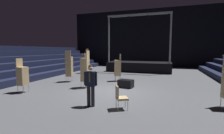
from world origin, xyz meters
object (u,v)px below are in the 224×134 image
chair_stack_mid_centre (86,61)px  equipment_road_case (126,84)px  chair_stack_front_right (69,66)px  chair_stack_mid_right (85,69)px  chair_stack_mid_left (22,76)px  loose_chair_near_man (120,96)px  chair_stack_rear_left (118,68)px  stage_riser (139,66)px  man_with_tie (91,83)px

chair_stack_mid_centre → equipment_road_case: size_ratio=2.75×
chair_stack_front_right → chair_stack_mid_right: 2.44m
chair_stack_mid_left → chair_stack_mid_centre: size_ratio=0.76×
chair_stack_mid_centre → loose_chair_near_man: bearing=160.5°
chair_stack_rear_left → loose_chair_near_man: size_ratio=2.17×
loose_chair_near_man → chair_stack_front_right: bearing=-158.5°
stage_riser → chair_stack_rear_left: (-0.66, -6.17, 0.41)m
stage_riser → equipment_road_case: bearing=-87.0°
chair_stack_mid_centre → equipment_road_case: chair_stack_mid_centre is taller
man_with_tie → chair_stack_mid_right: 3.45m
chair_stack_mid_left → chair_stack_rear_left: bearing=141.2°
man_with_tie → equipment_road_case: size_ratio=1.94×
chair_stack_front_right → chair_stack_mid_right: size_ratio=1.00×
stage_riser → chair_stack_rear_left: stage_riser is taller
stage_riser → chair_stack_mid_centre: bearing=-147.4°
stage_riser → loose_chair_near_man: size_ratio=7.11×
equipment_road_case → chair_stack_mid_right: bearing=-160.1°
chair_stack_mid_left → chair_stack_rear_left: size_ratio=0.92×
stage_riser → chair_stack_mid_left: stage_riser is taller
chair_stack_front_right → equipment_road_case: size_ratio=2.56×
man_with_tie → chair_stack_mid_centre: size_ratio=0.70×
chair_stack_mid_left → equipment_road_case: bearing=121.4°
chair_stack_mid_right → equipment_road_case: size_ratio=2.56×
chair_stack_mid_left → loose_chair_near_man: size_ratio=1.99×
stage_riser → loose_chair_near_man: stage_riser is taller
stage_riser → chair_stack_mid_centre: (-4.93, -3.15, 0.62)m
man_with_tie → loose_chair_near_man: bearing=176.9°
stage_riser → chair_stack_mid_right: stage_riser is taller
man_with_tie → chair_stack_mid_centre: chair_stack_mid_centre is taller
man_with_tie → chair_stack_mid_centre: 9.89m
man_with_tie → chair_stack_front_right: size_ratio=0.76×
chair_stack_mid_left → equipment_road_case: (5.10, 2.96, -0.70)m
chair_stack_mid_right → chair_stack_mid_centre: chair_stack_mid_centre is taller
chair_stack_mid_centre → chair_stack_rear_left: (4.27, -3.02, -0.21)m
stage_riser → chair_stack_mid_right: size_ratio=2.92×
chair_stack_rear_left → equipment_road_case: bearing=-175.5°
chair_stack_mid_right → chair_stack_mid_centre: (-2.97, 5.73, 0.08)m
chair_stack_mid_centre → stage_riser: bearing=-111.9°
chair_stack_front_right → chair_stack_mid_left: 3.54m
chair_stack_mid_left → chair_stack_mid_right: 3.45m
chair_stack_rear_left → equipment_road_case: chair_stack_rear_left is taller
man_with_tie → equipment_road_case: (0.57, 3.80, -0.75)m
chair_stack_mid_left → chair_stack_rear_left: (4.03, 4.81, 0.08)m
chair_stack_mid_right → man_with_tie: bearing=-152.2°
chair_stack_front_right → chair_stack_mid_left: (-0.70, -3.46, -0.21)m
chair_stack_mid_centre → loose_chair_near_man: (6.02, -8.60, -0.70)m
man_with_tie → loose_chair_near_man: size_ratio=1.84×
equipment_road_case → loose_chair_near_man: 3.81m
chair_stack_mid_left → chair_stack_mid_centre: (-0.24, 7.83, 0.29)m
chair_stack_front_right → man_with_tie: bearing=-59.9°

